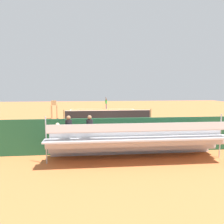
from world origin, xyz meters
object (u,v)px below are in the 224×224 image
Objects in this scene: tennis_net at (108,114)px; equipment_bag at (131,146)px; line_judge at (56,134)px; umpire_chair at (54,108)px; courtside_bench at (165,139)px; tennis_player at (106,103)px; bleacher_stand at (131,142)px; tennis_ball_near at (105,110)px; tennis_racket at (103,109)px.

tennis_net is 11.44× the size of equipment_bag.
line_judge is (4.41, -0.16, 0.84)m from equipment_bag.
umpire_chair is 1.19× the size of courtside_bench.
tennis_net reaches higher than equipment_bag.
tennis_player is at bearing -121.97° from umpire_chair.
equipment_bag is at bearing 88.59° from tennis_player.
tennis_player is at bearing -92.10° from bleacher_stand.
bleacher_stand is 137.27× the size of tennis_ball_near.
tennis_racket is (-0.40, -25.95, -0.90)m from bleacher_stand.
bleacher_stand reaches higher than line_judge.
tennis_net is 5.35× the size of tennis_player.
tennis_net is at bearing 89.26° from tennis_racket.
equipment_bag is 24.59m from tennis_player.
line_judge reaches higher than courtside_bench.
courtside_bench is at bearing 95.13° from tennis_racket.
courtside_bench reaches higher than tennis_ball_near.
equipment_bag is (-0.37, -1.95, -0.74)m from bleacher_stand.
line_judge reaches higher than equipment_bag.
bleacher_stand is 4.70× the size of line_judge.
line_judge is at bearing -27.56° from bleacher_stand.
equipment_bag is 1.54× the size of tennis_racket.
tennis_ball_near is (1.91, -22.09, -0.53)m from courtside_bench.
tennis_racket is (-0.03, -24.00, -0.16)m from equipment_bag.
courtside_bench is 0.93× the size of tennis_player.
tennis_ball_near is (-0.63, -24.18, -0.89)m from bleacher_stand.
equipment_bag is 22.22m from tennis_ball_near.
tennis_net is 6.25m from umpire_chair.
courtside_bench is (-2.54, -2.08, -0.36)m from bleacher_stand.
tennis_net is at bearing -80.25° from courtside_bench.
courtside_bench is at bearing 99.75° from tennis_net.
umpire_chair reaches higher than tennis_net.
umpire_chair is at bearing -0.84° from tennis_net.
equipment_bag is at bearing 89.32° from tennis_ball_near.
line_judge is at bearing 78.39° from tennis_player.
tennis_net is at bearing 86.35° from tennis_player.
equipment_bag is 13.64× the size of tennis_ball_near.
bleacher_stand is at bearing 89.12° from tennis_racket.
tennis_ball_near is (-0.37, -8.82, -0.47)m from tennis_net.
umpire_chair reaches higher than tennis_racket.
courtside_bench is 27.27× the size of tennis_ball_near.
tennis_racket is (0.58, 0.57, -1.00)m from tennis_player.
equipment_bag is (2.17, 0.13, -0.38)m from courtside_bench.
umpire_chair reaches higher than line_judge.
tennis_player reaches higher than equipment_bag.
umpire_chair is at bearing 58.90° from tennis_racket.
bleacher_stand reaches higher than tennis_net.
line_judge is (4.04, -2.11, 0.10)m from bleacher_stand.
tennis_player is (-6.91, -11.08, -0.30)m from umpire_chair.
umpire_chair is 1.11× the size of tennis_player.
tennis_racket is at bearing -90.88° from bleacher_stand.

